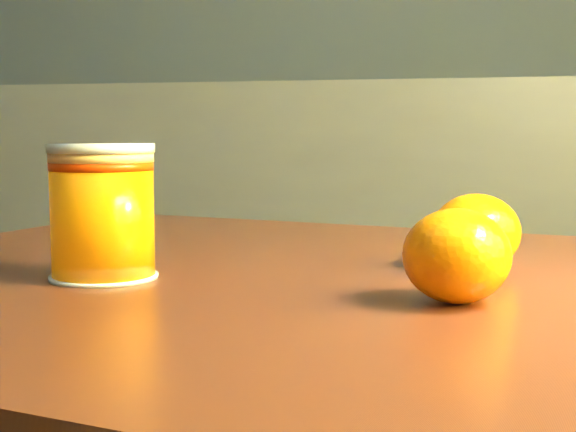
# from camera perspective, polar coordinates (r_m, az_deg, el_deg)

# --- Properties ---
(kitchen_counter) EXTENTS (3.15, 0.60, 0.90)m
(kitchen_counter) POSITION_cam_1_polar(r_m,az_deg,el_deg) (1.99, -11.97, -4.37)
(kitchen_counter) COLOR #505155
(kitchen_counter) RESTS_ON ground
(table) EXTENTS (1.03, 0.81, 0.70)m
(table) POSITION_cam_1_polar(r_m,az_deg,el_deg) (0.62, 6.69, -12.73)
(table) COLOR #592816
(table) RESTS_ON ground
(juice_glass) EXTENTS (0.08, 0.08, 0.10)m
(juice_glass) POSITION_cam_1_polar(r_m,az_deg,el_deg) (0.61, -13.05, 0.26)
(juice_glass) COLOR orange
(juice_glass) RESTS_ON table
(orange_front) EXTENTS (0.09, 0.09, 0.06)m
(orange_front) POSITION_cam_1_polar(r_m,az_deg,el_deg) (0.52, 11.90, -2.79)
(orange_front) COLOR orange
(orange_front) RESTS_ON table
(orange_back) EXTENTS (0.09, 0.09, 0.06)m
(orange_back) POSITION_cam_1_polar(r_m,az_deg,el_deg) (0.65, 13.20, -1.14)
(orange_back) COLOR orange
(orange_back) RESTS_ON table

